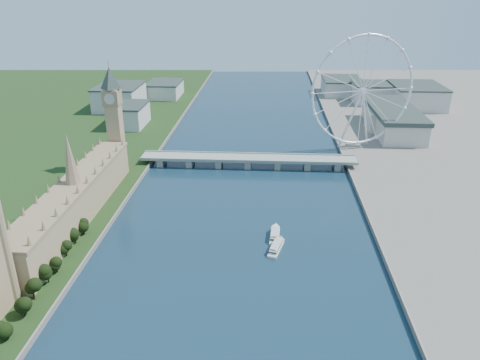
{
  "coord_description": "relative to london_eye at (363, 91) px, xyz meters",
  "views": [
    {
      "loc": [
        19.87,
        -149.41,
        173.77
      ],
      "look_at": [
        -2.72,
        210.0,
        22.14
      ],
      "focal_mm": 35.0,
      "sensor_mm": 36.0,
      "label": 1
    }
  ],
  "objects": [
    {
      "name": "big_ben",
      "position": [
        -247.98,
        -77.08,
        -0.95
      ],
      "size": [
        20.02,
        20.02,
        110.0
      ],
      "color": "tan",
      "rests_on": "ground"
    },
    {
      "name": "london_eye",
      "position": [
        0.0,
        0.0,
        0.0
      ],
      "size": [
        113.6,
        39.12,
        124.3
      ],
      "color": "silver",
      "rests_on": "ground"
    },
    {
      "name": "county_hall",
      "position": [
        55.02,
        74.92,
        -67.52
      ],
      "size": [
        54.0,
        144.0,
        35.0
      ],
      "primitive_type": null,
      "color": "beige",
      "rests_on": "ground"
    },
    {
      "name": "tree_row",
      "position": [
        -232.98,
        -297.08,
        -58.1
      ],
      "size": [
        8.22,
        184.22,
        21.05
      ],
      "color": "black",
      "rests_on": "ground"
    },
    {
      "name": "parliament_range",
      "position": [
        -247.98,
        -185.08,
        -49.04
      ],
      "size": [
        24.0,
        200.0,
        70.0
      ],
      "color": "tan",
      "rests_on": "ground"
    },
    {
      "name": "city_skyline",
      "position": [
        -80.75,
        205.0,
        -50.56
      ],
      "size": [
        505.0,
        280.0,
        32.0
      ],
      "color": "beige",
      "rests_on": "ground"
    },
    {
      "name": "tour_boat_near",
      "position": [
        -93.43,
        -200.56,
        -67.52
      ],
      "size": [
        8.6,
        28.01,
        6.09
      ],
      "primitive_type": null,
      "rotation": [
        0.0,
        0.0,
        -0.06
      ],
      "color": "#E4EFCA",
      "rests_on": "ground"
    },
    {
      "name": "tour_boat_far",
      "position": [
        -92.73,
        -218.68,
        -67.52
      ],
      "size": [
        13.48,
        27.4,
        5.84
      ],
      "primitive_type": null,
      "rotation": [
        0.0,
        0.0,
        -0.27
      ],
      "color": "silver",
      "rests_on": "ground"
    },
    {
      "name": "westminster_bridge",
      "position": [
        -119.98,
        -55.08,
        -60.89
      ],
      "size": [
        220.0,
        22.0,
        9.5
      ],
      "color": "gray",
      "rests_on": "ground"
    }
  ]
}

